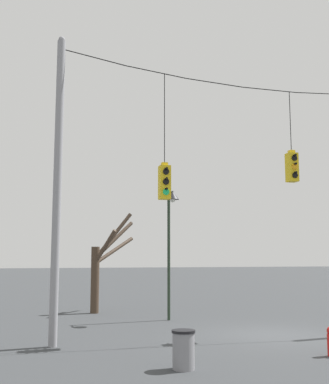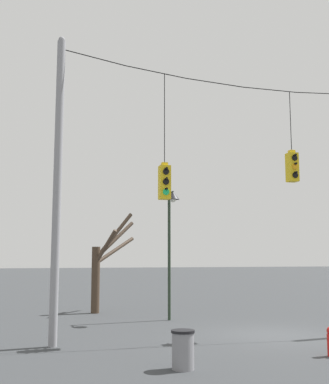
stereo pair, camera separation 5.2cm
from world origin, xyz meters
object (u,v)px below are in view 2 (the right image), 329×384
object	(u,v)px
traffic_light_over_intersection	(292,166)
bare_tree	(103,264)
trash_bin	(183,350)
utility_pole_left	(57,185)
traffic_light_near_right_pole	(165,181)
street_lamp	(171,221)

from	to	relation	value
traffic_light_over_intersection	bare_tree	size ratio (longest dim) A/B	0.68
traffic_light_over_intersection	trash_bin	bearing A→B (deg)	-144.41
utility_pole_left	traffic_light_over_intersection	bearing A→B (deg)	-0.00
bare_tree	trash_bin	distance (m)	11.88
traffic_light_near_right_pole	traffic_light_over_intersection	size ratio (longest dim) A/B	1.29
traffic_light_over_intersection	trash_bin	world-z (taller)	traffic_light_over_intersection
traffic_light_over_intersection	street_lamp	bearing A→B (deg)	124.58
traffic_light_over_intersection	bare_tree	world-z (taller)	traffic_light_over_intersection
traffic_light_near_right_pole	street_lamp	size ratio (longest dim) A/B	0.79
street_lamp	trash_bin	world-z (taller)	street_lamp
utility_pole_left	trash_bin	world-z (taller)	utility_pole_left
utility_pole_left	street_lamp	world-z (taller)	utility_pole_left
traffic_light_near_right_pole	traffic_light_over_intersection	distance (m)	4.58
traffic_light_near_right_pole	traffic_light_over_intersection	world-z (taller)	traffic_light_near_right_pole
utility_pole_left	trash_bin	bearing A→B (deg)	-52.47
trash_bin	traffic_light_near_right_pole	bearing A→B (deg)	81.68
street_lamp	bare_tree	bearing A→B (deg)	121.61
traffic_light_near_right_pole	trash_bin	size ratio (longest dim) A/B	4.69
traffic_light_near_right_pole	traffic_light_over_intersection	xyz separation A→B (m)	(4.52, -0.00, 0.69)
utility_pole_left	traffic_light_over_intersection	xyz separation A→B (m)	(7.83, -0.00, 0.96)
utility_pole_left	bare_tree	size ratio (longest dim) A/B	2.01
traffic_light_near_right_pole	street_lamp	bearing A→B (deg)	71.58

